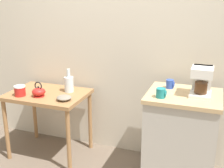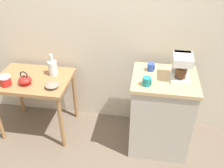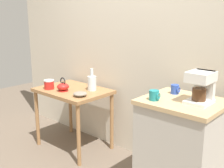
% 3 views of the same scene
% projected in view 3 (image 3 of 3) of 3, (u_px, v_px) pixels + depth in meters
% --- Properties ---
extents(ground_plane, '(8.00, 8.00, 0.00)m').
position_uv_depth(ground_plane, '(114.00, 165.00, 3.11)').
color(ground_plane, '#6B5B4C').
extents(back_wall, '(4.40, 0.10, 2.80)m').
position_uv_depth(back_wall, '(148.00, 34.00, 3.02)').
color(back_wall, beige).
rests_on(back_wall, ground_plane).
extents(wooden_table, '(0.84, 0.61, 0.74)m').
position_uv_depth(wooden_table, '(73.00, 97.00, 3.40)').
color(wooden_table, '#9E7044').
rests_on(wooden_table, ground_plane).
extents(kitchen_counter, '(0.66, 0.57, 0.92)m').
position_uv_depth(kitchen_counter, '(180.00, 150.00, 2.47)').
color(kitchen_counter, '#BCB7AD').
rests_on(kitchen_counter, ground_plane).
extents(bowl_stoneware, '(0.15, 0.15, 0.05)m').
position_uv_depth(bowl_stoneware, '(80.00, 94.00, 3.08)').
color(bowl_stoneware, gray).
rests_on(bowl_stoneware, wooden_table).
extents(teakettle, '(0.17, 0.14, 0.16)m').
position_uv_depth(teakettle, '(63.00, 87.00, 3.28)').
color(teakettle, red).
rests_on(teakettle, wooden_table).
extents(glass_carafe_vase, '(0.10, 0.10, 0.26)m').
position_uv_depth(glass_carafe_vase, '(92.00, 83.00, 3.31)').
color(glass_carafe_vase, silver).
rests_on(glass_carafe_vase, wooden_table).
extents(canister_enamel, '(0.12, 0.12, 0.11)m').
position_uv_depth(canister_enamel, '(49.00, 84.00, 3.37)').
color(canister_enamel, red).
rests_on(canister_enamel, wooden_table).
extents(coffee_maker, '(0.18, 0.22, 0.26)m').
position_uv_depth(coffee_maker, '(201.00, 86.00, 2.25)').
color(coffee_maker, white).
rests_on(coffee_maker, kitchen_counter).
extents(mug_dark_teal, '(0.09, 0.08, 0.08)m').
position_uv_depth(mug_dark_teal, '(154.00, 95.00, 2.34)').
color(mug_dark_teal, teal).
rests_on(mug_dark_teal, kitchen_counter).
extents(mug_blue, '(0.08, 0.07, 0.08)m').
position_uv_depth(mug_blue, '(175.00, 89.00, 2.53)').
color(mug_blue, '#2D4CAD').
rests_on(mug_blue, kitchen_counter).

